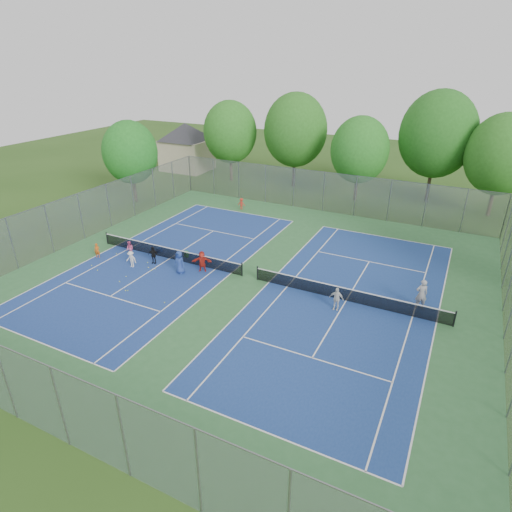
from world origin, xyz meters
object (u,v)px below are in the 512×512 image
(ball_hopper, at_px, (186,254))
(instructor, at_px, (421,294))
(net_left, at_px, (169,253))
(net_right, at_px, (347,295))
(ball_crate, at_px, (159,250))

(ball_hopper, height_order, instructor, instructor)
(ball_hopper, distance_m, instructor, 17.33)
(net_left, bearing_deg, net_right, 0.00)
(ball_crate, distance_m, instructor, 19.88)
(ball_hopper, xyz_separation_m, instructor, (17.31, 0.40, 0.75))
(ball_hopper, bearing_deg, net_right, -3.57)
(instructor, bearing_deg, ball_hopper, -22.17)
(net_left, relative_size, ball_crate, 33.84)
(net_right, relative_size, instructor, 6.42)
(net_left, xyz_separation_m, ball_crate, (-1.54, 0.68, -0.29))
(net_left, distance_m, ball_hopper, 1.30)
(net_left, bearing_deg, instructor, 3.79)
(net_right, bearing_deg, ball_hopper, 176.43)
(ball_crate, height_order, ball_hopper, ball_hopper)
(ball_crate, bearing_deg, net_left, -23.72)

